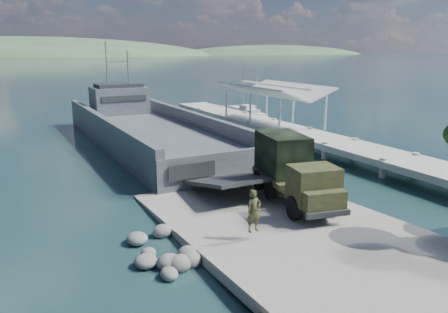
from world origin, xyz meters
The scene contains 10 objects.
ground centered at (0.00, 0.00, 0.00)m, with size 1400.00×1400.00×0.00m, color #193D3D.
boat_ramp centered at (0.00, -1.00, 0.25)m, with size 10.00×18.00×0.50m, color gray.
shoreline_rocks centered at (-6.20, 0.50, 0.00)m, with size 3.20×5.60×0.90m, color #5F5F5C, non-canonical shape.
distant_headlands centered at (50.00, 560.00, 0.00)m, with size 1000.00×240.00×48.00m, color #344B2F, non-canonical shape.
pier centered at (13.00, 18.77, 1.60)m, with size 6.40×44.00×6.10m.
landing_craft centered at (0.62, 21.89, 0.83)m, with size 8.83×34.36×10.19m.
military_truck centered at (2.22, 2.14, 2.22)m, with size 3.74×7.77×3.46m.
soldier centered at (-2.37, -1.36, 1.45)m, with size 0.69×0.46×1.90m, color #1D301B.
sailboat_near centered at (16.76, 28.78, 0.31)m, with size 1.45×4.78×5.80m.
sailboat_far centered at (18.57, 35.16, 0.38)m, with size 2.08×6.01×7.20m.
Camera 1 is at (-11.82, -16.44, 8.66)m, focal length 35.00 mm.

